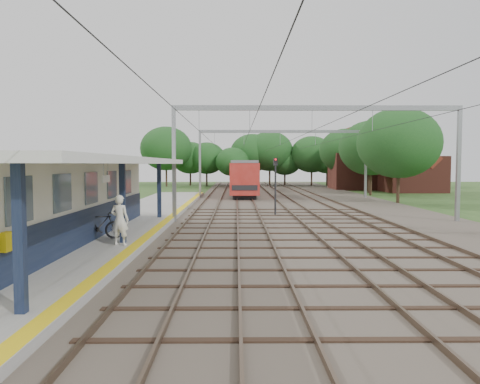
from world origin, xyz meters
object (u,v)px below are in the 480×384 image
object	(u,v)px
bicycle	(99,225)
signal_post	(275,181)
train	(242,175)
person	(120,220)

from	to	relation	value
bicycle	signal_post	distance (m)	14.60
bicycle	signal_post	xyz separation A→B (m)	(8.45, 11.82, 1.44)
train	signal_post	world-z (taller)	signal_post
signal_post	train	bearing A→B (deg)	78.33
person	signal_post	bearing A→B (deg)	-108.34
person	bicycle	bearing A→B (deg)	-39.92
bicycle	train	size ratio (longest dim) A/B	0.05
train	person	bearing A→B (deg)	-97.02
person	signal_post	size ratio (longest dim) A/B	0.50
person	train	xyz separation A→B (m)	(5.37, 43.58, 0.77)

